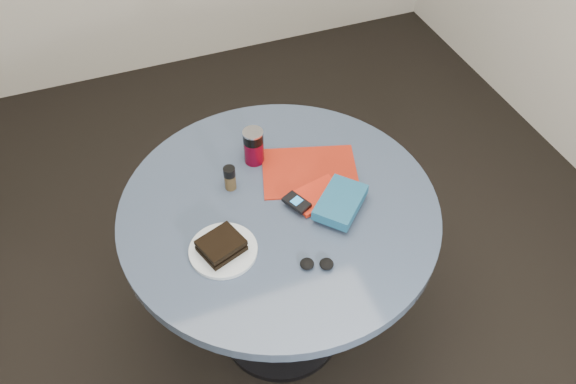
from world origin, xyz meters
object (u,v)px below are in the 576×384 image
object	(u,v)px
novel	(340,202)
headphones	(317,264)
plate	(223,250)
table	(280,238)
soda_can	(254,146)
magazine	(310,171)
mp3_player	(297,202)
sandwich	(221,245)
red_book	(318,195)
pepper_grinder	(230,178)

from	to	relation	value
novel	headphones	xyz separation A→B (m)	(-0.15, -0.17, -0.02)
plate	novel	world-z (taller)	novel
table	plate	distance (m)	0.29
plate	soda_can	size ratio (longest dim) A/B	1.57
magazine	mp3_player	bearing A→B (deg)	-110.08
table	soda_can	size ratio (longest dim) A/B	7.92
sandwich	soda_can	distance (m)	0.39
plate	red_book	world-z (taller)	red_book
pepper_grinder	table	bearing A→B (deg)	-47.19
table	pepper_grinder	world-z (taller)	pepper_grinder
plate	soda_can	bearing A→B (deg)	58.00
plate	mp3_player	bearing A→B (deg)	17.27
table	magazine	world-z (taller)	magazine
magazine	novel	xyz separation A→B (m)	(0.02, -0.19, 0.03)
red_book	mp3_player	size ratio (longest dim) A/B	1.66
plate	headphones	xyz separation A→B (m)	(0.23, -0.14, 0.00)
plate	novel	bearing A→B (deg)	3.80
pepper_grinder	red_book	bearing A→B (deg)	-30.26
magazine	red_book	bearing A→B (deg)	-83.47
magazine	mp3_player	world-z (taller)	mp3_player
pepper_grinder	novel	distance (m)	0.36
red_book	novel	bearing A→B (deg)	-70.04
sandwich	magazine	distance (m)	0.42
novel	sandwich	bearing A→B (deg)	140.86
table	plate	world-z (taller)	plate
sandwich	pepper_grinder	bearing A→B (deg)	67.49
plate	mp3_player	world-z (taller)	mp3_player
sandwich	mp3_player	bearing A→B (deg)	17.35
mp3_player	pepper_grinder	bearing A→B (deg)	136.57
red_book	mp3_player	distance (m)	0.08
table	novel	world-z (taller)	novel
plate	pepper_grinder	size ratio (longest dim) A/B	2.29
table	sandwich	xyz separation A→B (m)	(-0.22, -0.11, 0.20)
pepper_grinder	red_book	distance (m)	0.28
novel	red_book	bearing A→B (deg)	79.40
sandwich	pepper_grinder	size ratio (longest dim) A/B	1.66
magazine	novel	size ratio (longest dim) A/B	1.73
plate	red_book	size ratio (longest dim) A/B	1.24
table	sandwich	size ratio (longest dim) A/B	6.97
mp3_player	sandwich	bearing A→B (deg)	-162.65
sandwich	soda_can	size ratio (longest dim) A/B	1.14
sandwich	soda_can	world-z (taller)	soda_can
pepper_grinder	magazine	xyz separation A→B (m)	(0.26, -0.03, -0.04)
magazine	plate	bearing A→B (deg)	-132.63
soda_can	magazine	world-z (taller)	soda_can
magazine	mp3_player	distance (m)	0.16
table	red_book	world-z (taller)	red_book
pepper_grinder	magazine	world-z (taller)	pepper_grinder
pepper_grinder	mp3_player	xyz separation A→B (m)	(0.16, -0.16, -0.02)
magazine	sandwich	bearing A→B (deg)	-132.71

